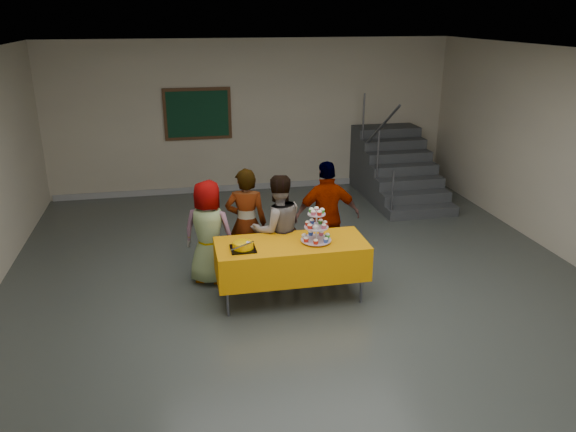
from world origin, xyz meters
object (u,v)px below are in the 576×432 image
Objects in this scene: bake_table at (291,258)px; schoolchild_a at (209,233)px; cupcake_stand at (316,228)px; staircase at (394,170)px; schoolchild_c at (278,229)px; schoolchild_d at (327,217)px; noticeboard at (198,114)px; schoolchild_b at (246,223)px; bear_cake at (243,245)px.

bake_table is 1.32× the size of schoolchild_a.
staircase is (2.61, 3.94, -0.47)m from cupcake_stand.
cupcake_stand is 0.72m from schoolchild_c.
cupcake_stand is (0.31, -0.04, 0.40)m from bake_table.
staircase is (2.92, 3.90, -0.07)m from bake_table.
schoolchild_d reaches higher than bake_table.
schoolchild_b is at bearing -84.18° from noticeboard.
noticeboard reaches higher than cupcake_stand.
noticeboard is (-0.40, 3.95, 0.83)m from schoolchild_b.
cupcake_stand is at bearing 172.69° from schoolchild_a.
schoolchild_d is 0.66× the size of staircase.
noticeboard is (-1.17, 4.78, 0.65)m from cupcake_stand.
schoolchild_a is 0.53m from schoolchild_b.
cupcake_stand is at bearing 67.14° from schoolchild_d.
bear_cake is at bearing -176.98° from cupcake_stand.
schoolchild_c is at bearing 18.58° from schoolchild_d.
schoolchild_c reaches higher than cupcake_stand.
schoolchild_b is 1.19× the size of noticeboard.
schoolchild_b reaches higher than cupcake_stand.
schoolchild_a is 0.92× the size of schoolchild_b.
schoolchild_c is at bearing -131.60° from staircase.
bake_table is 1.25× the size of schoolchild_c.
schoolchild_b is (-0.46, 0.78, 0.21)m from bake_table.
schoolchild_c is 4.51m from staircase.
staircase is at bearing -12.46° from noticeboard.
bake_table is 4.22× the size of cupcake_stand.
schoolchild_c is 4.36m from noticeboard.
schoolchild_c reaches higher than bake_table.
schoolchild_c is at bearing 158.09° from schoolchild_b.
schoolchild_c is 0.78m from schoolchild_d.
schoolchild_d is (0.36, 0.80, -0.16)m from cupcake_stand.
schoolchild_c reaches higher than bear_cake.
cupcake_stand is 0.31× the size of schoolchild_a.
schoolchild_a is (-0.36, 0.78, -0.12)m from bear_cake.
cupcake_stand is 0.93m from bear_cake.
schoolchild_c reaches higher than schoolchild_a.
bear_cake is 4.89m from noticeboard.
noticeboard reaches higher than schoolchild_c.
bake_table is at bearing 89.85° from schoolchild_c.
schoolchild_a is at bearing -18.11° from schoolchild_c.
bear_cake is at bearing 40.96° from schoolchild_c.
noticeboard is (-1.53, 3.98, 0.81)m from schoolchild_d.
bake_table is 0.93m from schoolchild_b.
schoolchild_c is (-0.38, 0.57, -0.20)m from cupcake_stand.
cupcake_stand is 0.30× the size of schoolchild_c.
staircase reaches higher than bake_table.
staircase is (3.53, 3.99, -0.34)m from bear_cake.
schoolchild_a reaches higher than bake_table.
bear_cake is (-0.61, -0.09, 0.27)m from bake_table.
bear_cake is 5.34m from staircase.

